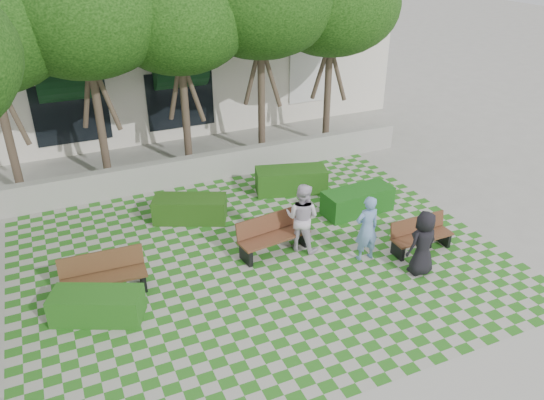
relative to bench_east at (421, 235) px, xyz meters
name	(u,v)px	position (x,y,z in m)	size (l,w,h in m)	color
ground	(278,282)	(-3.99, 0.18, -0.42)	(90.00, 90.00, 0.00)	gray
lawn	(262,260)	(-3.99, 1.18, -0.42)	(12.00, 12.00, 0.00)	#2B721E
retaining_wall	(200,168)	(-3.99, 6.38, 0.03)	(15.00, 0.36, 0.90)	#9E9B93
bench_east	(421,235)	(0.00, 0.00, 0.00)	(1.69, 0.58, 0.88)	#53301C
bench_mid	(273,235)	(-3.56, 1.47, 0.06)	(1.98, 0.90, 1.00)	#532E1C
bench_west	(104,276)	(-7.82, 1.43, 0.06)	(1.93, 0.72, 1.00)	#50321B
hedge_east	(358,201)	(-0.40, 2.40, -0.06)	(2.10, 0.84, 0.74)	#154D14
hedge_midright	(291,180)	(-1.60, 4.44, -0.04)	(2.21, 0.88, 0.77)	#1E4C14
hedge_midleft	(190,209)	(-5.06, 3.94, -0.07)	(2.05, 0.82, 0.72)	#1E4512
hedge_west	(97,306)	(-8.10, 0.58, -0.09)	(1.92, 0.77, 0.67)	#1C5216
person_blue	(367,228)	(-1.56, 0.21, 0.46)	(0.65, 0.43, 1.78)	#6D91C7
person_dark	(423,243)	(-0.66, -0.85, 0.41)	(0.82, 0.53, 1.67)	black
person_white	(302,217)	(-2.82, 1.29, 0.51)	(0.91, 0.71, 1.87)	silver
tree_row	(127,25)	(-5.85, 6.13, 4.75)	(17.70, 13.40, 7.41)	#47382B
building	(165,54)	(-3.06, 14.26, 2.09)	(18.00, 8.92, 5.15)	silver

